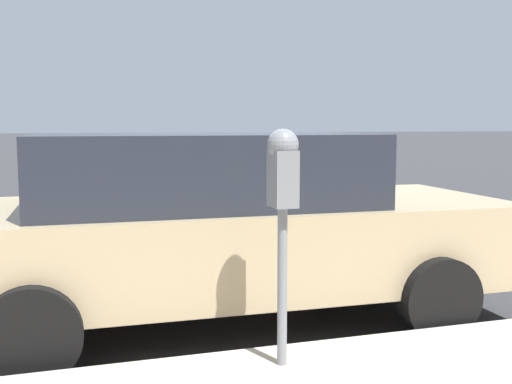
% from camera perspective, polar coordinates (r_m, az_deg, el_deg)
% --- Properties ---
extents(ground_plane, '(220.00, 220.00, 0.00)m').
position_cam_1_polar(ground_plane, '(6.32, -1.10, -8.51)').
color(ground_plane, '#333335').
extents(parking_meter, '(0.21, 0.19, 1.45)m').
position_cam_1_polar(parking_meter, '(3.59, 2.56, 0.52)').
color(parking_meter, gray).
rests_on(parking_meter, sidewalk).
extents(car_tan, '(2.10, 4.74, 1.56)m').
position_cam_1_polar(car_tan, '(4.98, -3.59, -3.02)').
color(car_tan, tan).
rests_on(car_tan, ground_plane).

